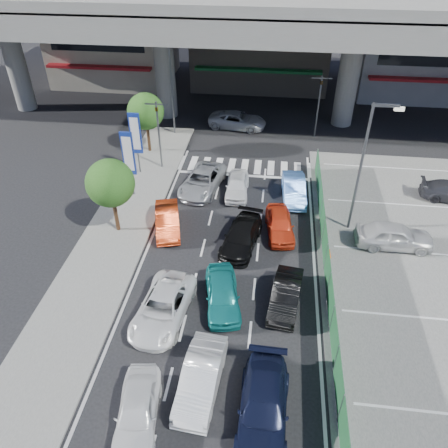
# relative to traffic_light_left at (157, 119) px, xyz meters

# --- Properties ---
(ground) EXTENTS (120.00, 120.00, 0.00)m
(ground) POSITION_rel_traffic_light_left_xyz_m (6.20, -12.00, -3.94)
(ground) COLOR black
(ground) RESTS_ON ground
(parking_lot) EXTENTS (12.00, 28.00, 0.06)m
(parking_lot) POSITION_rel_traffic_light_left_xyz_m (17.20, -10.00, -3.91)
(parking_lot) COLOR #595957
(parking_lot) RESTS_ON ground
(sidewalk_left) EXTENTS (4.00, 30.00, 0.12)m
(sidewalk_left) POSITION_rel_traffic_light_left_xyz_m (-0.80, -8.00, -3.88)
(sidewalk_left) COLOR #595957
(sidewalk_left) RESTS_ON ground
(fence_run) EXTENTS (0.16, 22.00, 1.80)m
(fence_run) POSITION_rel_traffic_light_left_xyz_m (11.50, -11.00, -3.04)
(fence_run) COLOR #1B512B
(fence_run) RESTS_ON ground
(expressway) EXTENTS (64.00, 14.00, 10.75)m
(expressway) POSITION_rel_traffic_light_left_xyz_m (6.20, 10.00, 4.83)
(expressway) COLOR slate
(expressway) RESTS_ON ground
(building_west) EXTENTS (12.00, 10.90, 13.00)m
(building_west) POSITION_rel_traffic_light_left_xyz_m (-9.80, 19.97, 2.56)
(building_west) COLOR #A49C84
(building_west) RESTS_ON ground
(building_center) EXTENTS (14.00, 10.90, 15.00)m
(building_center) POSITION_rel_traffic_light_left_xyz_m (6.20, 20.97, 3.56)
(building_center) COLOR gray
(building_center) RESTS_ON ground
(building_east) EXTENTS (12.00, 10.90, 12.00)m
(building_east) POSITION_rel_traffic_light_left_xyz_m (22.20, 19.97, 2.06)
(building_east) COLOR gray
(building_east) RESTS_ON ground
(traffic_light_left) EXTENTS (1.60, 1.24, 5.20)m
(traffic_light_left) POSITION_rel_traffic_light_left_xyz_m (0.00, 0.00, 0.00)
(traffic_light_left) COLOR #595B60
(traffic_light_left) RESTS_ON ground
(traffic_light_right) EXTENTS (1.60, 1.24, 5.20)m
(traffic_light_right) POSITION_rel_traffic_light_left_xyz_m (11.70, 7.00, 0.00)
(traffic_light_right) COLOR #595B60
(traffic_light_right) RESTS_ON ground
(street_lamp_right) EXTENTS (1.65, 0.22, 8.00)m
(street_lamp_right) POSITION_rel_traffic_light_left_xyz_m (13.37, -6.00, 0.83)
(street_lamp_right) COLOR #595B60
(street_lamp_right) RESTS_ON ground
(street_lamp_left) EXTENTS (1.65, 0.22, 8.00)m
(street_lamp_left) POSITION_rel_traffic_light_left_xyz_m (-0.13, 6.00, 0.83)
(street_lamp_left) COLOR #595B60
(street_lamp_left) RESTS_ON ground
(signboard_near) EXTENTS (0.80, 0.14, 4.70)m
(signboard_near) POSITION_rel_traffic_light_left_xyz_m (-1.00, -4.01, -0.87)
(signboard_near) COLOR #595B60
(signboard_near) RESTS_ON ground
(signboard_far) EXTENTS (0.80, 0.14, 4.70)m
(signboard_far) POSITION_rel_traffic_light_left_xyz_m (-1.40, -1.01, -0.87)
(signboard_far) COLOR #595B60
(signboard_far) RESTS_ON ground
(tree_near) EXTENTS (2.80, 2.80, 4.80)m
(tree_near) POSITION_rel_traffic_light_left_xyz_m (-0.80, -8.00, -0.55)
(tree_near) COLOR #382314
(tree_near) RESTS_ON ground
(tree_far) EXTENTS (2.80, 2.80, 4.80)m
(tree_far) POSITION_rel_traffic_light_left_xyz_m (-1.60, 2.50, -0.55)
(tree_far) COLOR #382314
(tree_far) RESTS_ON ground
(van_white_back_left) EXTENTS (2.05, 4.04, 1.32)m
(van_white_back_left) POSITION_rel_traffic_light_left_xyz_m (3.82, -19.67, -3.28)
(van_white_back_left) COLOR white
(van_white_back_left) RESTS_ON ground
(hatch_white_back_mid) EXTENTS (1.77, 4.29, 1.38)m
(hatch_white_back_mid) POSITION_rel_traffic_light_left_xyz_m (6.00, -18.01, -3.25)
(hatch_white_back_mid) COLOR white
(hatch_white_back_mid) RESTS_ON ground
(minivan_navy_back) EXTENTS (2.03, 4.78, 1.38)m
(minivan_navy_back) POSITION_rel_traffic_light_left_xyz_m (8.59, -18.95, -3.25)
(minivan_navy_back) COLOR black
(minivan_navy_back) RESTS_ON ground
(sedan_white_mid_left) EXTENTS (2.72, 5.00, 1.33)m
(sedan_white_mid_left) POSITION_rel_traffic_light_left_xyz_m (3.57, -14.43, -3.27)
(sedan_white_mid_left) COLOR white
(sedan_white_mid_left) RESTS_ON ground
(taxi_teal_mid) EXTENTS (2.40, 4.29, 1.38)m
(taxi_teal_mid) POSITION_rel_traffic_light_left_xyz_m (6.28, -13.21, -3.25)
(taxi_teal_mid) COLOR #168282
(taxi_teal_mid) RESTS_ON ground
(hatch_black_mid_right) EXTENTS (1.83, 3.97, 1.26)m
(hatch_black_mid_right) POSITION_rel_traffic_light_left_xyz_m (9.40, -12.87, -3.30)
(hatch_black_mid_right) COLOR black
(hatch_black_mid_right) RESTS_ON ground
(taxi_orange_left) EXTENTS (2.35, 4.21, 1.31)m
(taxi_orange_left) POSITION_rel_traffic_light_left_xyz_m (2.18, -7.46, -3.28)
(taxi_orange_left) COLOR red
(taxi_orange_left) RESTS_ON ground
(sedan_black_mid) EXTENTS (2.56, 4.70, 1.29)m
(sedan_black_mid) POSITION_rel_traffic_light_left_xyz_m (6.80, -8.47, -3.29)
(sedan_black_mid) COLOR black
(sedan_black_mid) RESTS_ON ground
(taxi_orange_right) EXTENTS (2.04, 4.03, 1.31)m
(taxi_orange_right) POSITION_rel_traffic_light_left_xyz_m (8.98, -7.02, -3.28)
(taxi_orange_right) COLOR red
(taxi_orange_right) RESTS_ON ground
(wagon_silver_front_left) EXTENTS (3.13, 5.29, 1.38)m
(wagon_silver_front_left) POSITION_rel_traffic_light_left_xyz_m (3.54, -2.64, -3.25)
(wagon_silver_front_left) COLOR #94979C
(wagon_silver_front_left) RESTS_ON ground
(sedan_white_front_mid) EXTENTS (1.62, 3.82, 1.29)m
(sedan_white_front_mid) POSITION_rel_traffic_light_left_xyz_m (6.00, -2.88, -3.29)
(sedan_white_front_mid) COLOR white
(sedan_white_front_mid) RESTS_ON ground
(kei_truck_front_right) EXTENTS (1.70, 4.23, 1.37)m
(kei_truck_front_right) POSITION_rel_traffic_light_left_xyz_m (9.85, -2.96, -3.25)
(kei_truck_front_right) COLOR #538AE6
(kei_truck_front_right) RESTS_ON ground
(crossing_wagon_silver) EXTENTS (5.29, 2.94, 1.40)m
(crossing_wagon_silver) POSITION_rel_traffic_light_left_xyz_m (4.95, 7.96, -3.24)
(crossing_wagon_silver) COLOR silver
(crossing_wagon_silver) RESTS_ON ground
(parked_sedan_white) EXTENTS (4.40, 1.79, 1.50)m
(parked_sedan_white) POSITION_rel_traffic_light_left_xyz_m (15.54, -7.53, -3.13)
(parked_sedan_white) COLOR silver
(parked_sedan_white) RESTS_ON parking_lot
(traffic_cone) EXTENTS (0.39, 0.39, 0.62)m
(traffic_cone) POSITION_rel_traffic_light_left_xyz_m (11.80, -9.02, -3.56)
(traffic_cone) COLOR #F25E0D
(traffic_cone) RESTS_ON parking_lot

